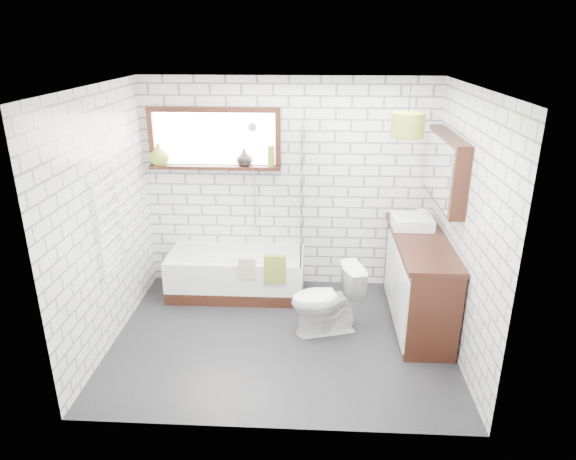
# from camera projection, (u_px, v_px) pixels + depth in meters

# --- Properties ---
(floor) EXTENTS (3.40, 2.60, 0.01)m
(floor) POSITION_uv_depth(u_px,v_px,m) (282.00, 338.00, 5.28)
(floor) COLOR black
(floor) RESTS_ON ground
(ceiling) EXTENTS (3.40, 2.60, 0.01)m
(ceiling) POSITION_uv_depth(u_px,v_px,m) (281.00, 86.00, 4.38)
(ceiling) COLOR white
(ceiling) RESTS_ON ground
(wall_back) EXTENTS (3.40, 0.01, 2.50)m
(wall_back) POSITION_uv_depth(u_px,v_px,m) (289.00, 186.00, 6.05)
(wall_back) COLOR white
(wall_back) RESTS_ON ground
(wall_front) EXTENTS (3.40, 0.01, 2.50)m
(wall_front) POSITION_uv_depth(u_px,v_px,m) (269.00, 288.00, 3.61)
(wall_front) COLOR white
(wall_front) RESTS_ON ground
(wall_left) EXTENTS (0.01, 2.60, 2.50)m
(wall_left) POSITION_uv_depth(u_px,v_px,m) (104.00, 220.00, 4.92)
(wall_left) COLOR white
(wall_left) RESTS_ON ground
(wall_right) EXTENTS (0.01, 2.60, 2.50)m
(wall_right) POSITION_uv_depth(u_px,v_px,m) (465.00, 227.00, 4.74)
(wall_right) COLOR white
(wall_right) RESTS_ON ground
(window) EXTENTS (1.52, 0.16, 0.68)m
(window) POSITION_uv_depth(u_px,v_px,m) (214.00, 139.00, 5.85)
(window) COLOR black
(window) RESTS_ON wall_back
(towel_radiator) EXTENTS (0.06, 0.52, 1.00)m
(towel_radiator) POSITION_uv_depth(u_px,v_px,m) (109.00, 225.00, 4.93)
(towel_radiator) COLOR white
(towel_radiator) RESTS_ON wall_left
(mirror_cabinet) EXTENTS (0.16, 1.20, 0.70)m
(mirror_cabinet) POSITION_uv_depth(u_px,v_px,m) (445.00, 169.00, 5.16)
(mirror_cabinet) COLOR black
(mirror_cabinet) RESTS_ON wall_right
(shower_riser) EXTENTS (0.02, 0.02, 1.30)m
(shower_riser) POSITION_uv_depth(u_px,v_px,m) (254.00, 178.00, 5.99)
(shower_riser) COLOR silver
(shower_riser) RESTS_ON wall_back
(bathtub) EXTENTS (1.58, 0.70, 0.51)m
(bathtub) POSITION_uv_depth(u_px,v_px,m) (237.00, 273.00, 6.10)
(bathtub) COLOR white
(bathtub) RESTS_ON floor
(shower_screen) EXTENTS (0.02, 0.72, 1.50)m
(shower_screen) POSITION_uv_depth(u_px,v_px,m) (302.00, 193.00, 5.70)
(shower_screen) COLOR white
(shower_screen) RESTS_ON bathtub
(towel_green) EXTENTS (0.24, 0.07, 0.33)m
(towel_green) POSITION_uv_depth(u_px,v_px,m) (275.00, 269.00, 5.67)
(towel_green) COLOR olive
(towel_green) RESTS_ON bathtub
(towel_beige) EXTENTS (0.19, 0.05, 0.24)m
(towel_beige) POSITION_uv_depth(u_px,v_px,m) (247.00, 268.00, 5.68)
(towel_beige) COLOR tan
(towel_beige) RESTS_ON bathtub
(vanity) EXTENTS (0.54, 1.66, 0.95)m
(vanity) POSITION_uv_depth(u_px,v_px,m) (418.00, 280.00, 5.46)
(vanity) COLOR black
(vanity) RESTS_ON floor
(basin) EXTENTS (0.43, 0.38, 0.13)m
(basin) POSITION_uv_depth(u_px,v_px,m) (412.00, 222.00, 5.57)
(basin) COLOR white
(basin) RESTS_ON vanity
(tap) EXTENTS (0.03, 0.03, 0.17)m
(tap) POSITION_uv_depth(u_px,v_px,m) (428.00, 216.00, 5.54)
(tap) COLOR silver
(tap) RESTS_ON vanity
(toilet) EXTENTS (0.60, 0.81, 0.74)m
(toilet) POSITION_uv_depth(u_px,v_px,m) (326.00, 300.00, 5.26)
(toilet) COLOR white
(toilet) RESTS_ON floor
(vase_olive) EXTENTS (0.29, 0.29, 0.25)m
(vase_olive) POSITION_uv_depth(u_px,v_px,m) (159.00, 156.00, 5.93)
(vase_olive) COLOR olive
(vase_olive) RESTS_ON window
(vase_dark) EXTENTS (0.23, 0.23, 0.20)m
(vase_dark) POSITION_uv_depth(u_px,v_px,m) (244.00, 159.00, 5.89)
(vase_dark) COLOR black
(vase_dark) RESTS_ON window
(bottle) EXTENTS (0.09, 0.09, 0.24)m
(bottle) POSITION_uv_depth(u_px,v_px,m) (271.00, 158.00, 5.86)
(bottle) COLOR olive
(bottle) RESTS_ON window
(pendant) EXTENTS (0.32, 0.32, 0.24)m
(pendant) POSITION_uv_depth(u_px,v_px,m) (408.00, 125.00, 4.95)
(pendant) COLOR olive
(pendant) RESTS_ON ceiling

